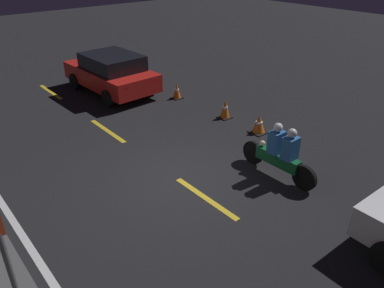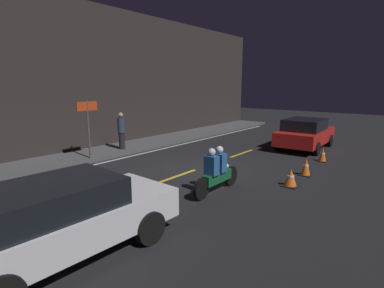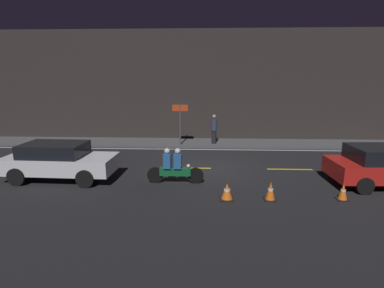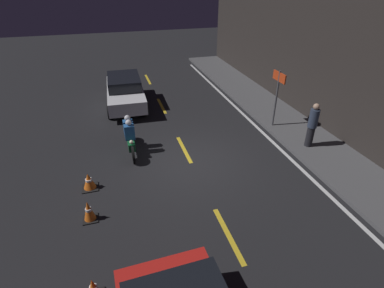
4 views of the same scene
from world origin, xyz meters
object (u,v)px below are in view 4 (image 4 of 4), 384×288
object	(u,v)px
motorcycle	(130,136)
pedestrian	(312,125)
traffic_cone_mid	(89,211)
sedan_white	(125,91)
traffic_cone_near	(89,181)
shop_sign	(278,88)

from	to	relation	value
motorcycle	pedestrian	xyz separation A→B (m)	(1.72, 6.57, 0.37)
traffic_cone_mid	pedestrian	world-z (taller)	pedestrian
sedan_white	motorcycle	world-z (taller)	sedan_white
traffic_cone_near	shop_sign	world-z (taller)	shop_sign
sedan_white	shop_sign	xyz separation A→B (m)	(4.34, 5.88, 1.03)
traffic_cone_mid	pedestrian	xyz separation A→B (m)	(-1.65, 8.06, 0.71)
traffic_cone_mid	shop_sign	distance (m)	8.58
traffic_cone_mid	pedestrian	bearing A→B (deg)	101.61
motorcycle	traffic_cone_near	xyz separation A→B (m)	(1.94, -1.50, -0.38)
sedan_white	pedestrian	bearing A→B (deg)	46.85
traffic_cone_near	pedestrian	xyz separation A→B (m)	(-0.21, 8.07, 0.75)
sedan_white	traffic_cone_near	distance (m)	6.78
traffic_cone_mid	sedan_white	bearing A→B (deg)	167.63
motorcycle	sedan_white	bearing A→B (deg)	176.58
pedestrian	shop_sign	world-z (taller)	shop_sign
sedan_white	traffic_cone_near	world-z (taller)	sedan_white
shop_sign	traffic_cone_near	bearing A→B (deg)	-74.04
sedan_white	shop_sign	distance (m)	7.38
pedestrian	shop_sign	bearing A→B (deg)	-167.84
pedestrian	shop_sign	size ratio (longest dim) A/B	0.72
traffic_cone_near	shop_sign	size ratio (longest dim) A/B	0.23
sedan_white	traffic_cone_mid	bearing A→B (deg)	-10.50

